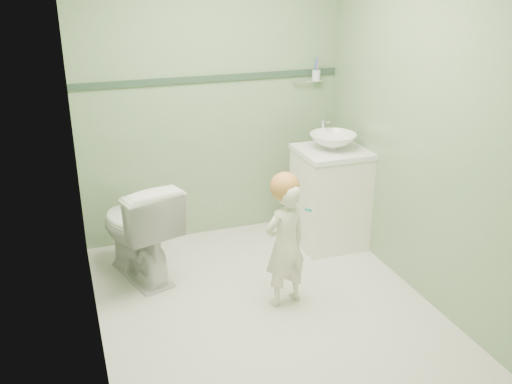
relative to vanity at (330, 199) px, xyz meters
name	(u,v)px	position (x,y,z in m)	size (l,w,h in m)	color
ground	(263,303)	(-0.84, -0.70, -0.40)	(2.50, 2.50, 0.00)	silver
room_shell	(264,137)	(-0.84, -0.70, 0.80)	(2.50, 2.54, 2.40)	#7CAB79
trim_stripe	(211,78)	(-0.84, 0.54, 0.95)	(2.20, 0.02, 0.05)	#2D4735
vanity	(330,199)	(0.00, 0.00, 0.00)	(0.52, 0.50, 0.80)	white
counter	(332,152)	(0.00, 0.00, 0.41)	(0.54, 0.52, 0.04)	white
basin	(333,141)	(0.00, 0.00, 0.49)	(0.37, 0.37, 0.13)	white
faucet	(323,126)	(0.00, 0.19, 0.57)	(0.03, 0.13, 0.18)	silver
cup_holder	(315,76)	(0.05, 0.48, 0.93)	(0.26, 0.07, 0.21)	silver
toilet	(138,229)	(-1.58, -0.02, -0.01)	(0.43, 0.76, 0.77)	white
toddler	(285,245)	(-0.69, -0.72, 0.04)	(0.32, 0.21, 0.89)	silver
hair_cap	(285,187)	(-0.69, -0.70, 0.45)	(0.20, 0.20, 0.20)	#C07B39
teal_toothbrush	(307,209)	(-0.59, -0.83, 0.33)	(0.11, 0.14, 0.08)	#038783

